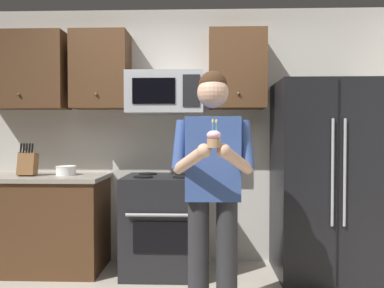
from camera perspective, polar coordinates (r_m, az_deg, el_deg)
The scene contains 10 objects.
wall_back at distance 4.07m, azimuth -1.41°, elevation 1.21°, with size 4.40×0.10×2.60m, color beige.
oven_range at distance 3.79m, azimuth -4.06°, elevation -11.61°, with size 0.76×0.70×0.93m.
microwave at distance 3.83m, azimuth -3.91°, elevation 7.48°, with size 0.74×0.41×0.40m.
refrigerator at distance 3.82m, azimuth 18.93°, elevation -4.90°, with size 0.90×0.75×1.80m.
cabinet_row_upper at distance 4.01m, azimuth -12.18°, elevation 10.50°, with size 2.78×0.36×0.76m.
counter_left at distance 4.15m, azimuth -22.51°, elevation -10.56°, with size 1.44×0.66×0.92m.
knife_block at distance 4.03m, azimuth -23.00°, elevation -2.68°, with size 0.16×0.15×0.32m.
bowl_large_white at distance 3.96m, azimuth -18.02°, elevation -3.69°, with size 0.20×0.20×0.09m.
person at distance 2.72m, azimuth 3.07°, elevation -5.38°, with size 0.60×0.48×1.76m.
cupcake at distance 2.37m, azimuth 3.24°, elevation 0.82°, with size 0.09×0.09×0.17m.
Camera 1 is at (0.24, -2.31, 1.32)m, focal length 36.28 mm.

